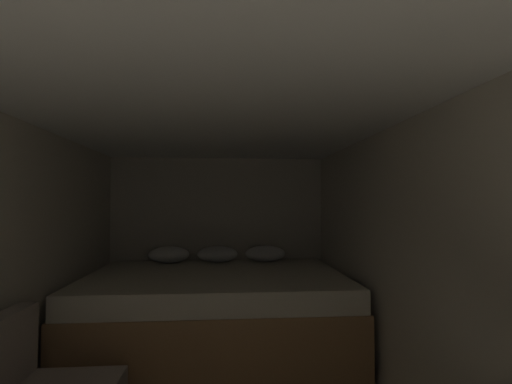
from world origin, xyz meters
name	(u,v)px	position (x,y,z in m)	size (l,w,h in m)	color
wall_back	(218,239)	(0.00, 4.31, 1.01)	(2.72, 0.05, 2.02)	beige
wall_right	(429,275)	(1.34, 1.76, 1.01)	(0.05, 5.05, 2.02)	beige
ceiling_slab	(212,103)	(0.00, 1.76, 2.05)	(2.72, 5.05, 0.05)	white
bed	(216,310)	(0.00, 3.35, 0.39)	(2.50, 1.81, 0.95)	#9E7247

